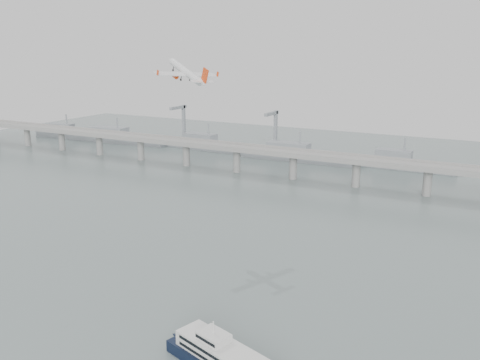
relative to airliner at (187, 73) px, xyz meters
The scene contains 4 objects.
ground 113.37m from the airliner, 60.61° to the right, with size 900.00×900.00×0.00m, color slate.
bridge 157.44m from the airliner, 75.92° to the left, with size 800.00×22.00×23.90m.
distant_fleet 248.50m from the airliner, 120.68° to the left, with size 453.00×60.90×40.00m.
airliner is the anchor object (origin of this frame).
Camera 1 is at (114.52, -160.58, 99.42)m, focal length 38.00 mm.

